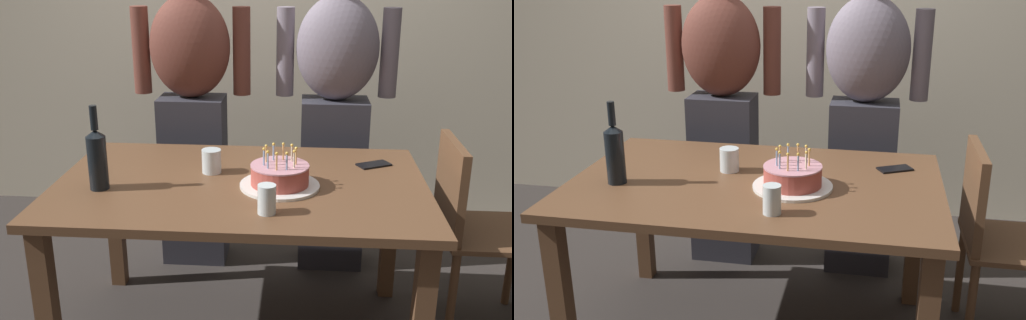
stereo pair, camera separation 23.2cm
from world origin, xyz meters
TOP-DOWN VIEW (x-y plane):
  - back_wall at (0.00, 1.55)m, footprint 5.20×0.10m
  - dining_table at (0.00, 0.00)m, footprint 1.50×0.96m
  - birthday_cake at (0.16, -0.05)m, footprint 0.32×0.32m
  - water_glass_near at (-0.13, 0.10)m, footprint 0.08×0.08m
  - water_glass_far at (0.13, -0.31)m, footprint 0.07×0.07m
  - wine_bottle at (-0.54, -0.12)m, footprint 0.08×0.08m
  - cell_phone at (0.56, 0.24)m, footprint 0.16×0.13m
  - person_man_bearded at (-0.33, 0.73)m, footprint 0.61×0.27m
  - person_woman_cardigan at (0.41, 0.73)m, footprint 0.61×0.27m
  - dining_chair at (0.99, 0.19)m, footprint 0.42×0.42m

SIDE VIEW (x-z plane):
  - dining_chair at x=0.99m, z-range 0.08..0.95m
  - dining_table at x=0.00m, z-range 0.27..1.01m
  - cell_phone at x=0.56m, z-range 0.74..0.75m
  - birthday_cake at x=0.16m, z-range 0.70..0.87m
  - water_glass_near at x=-0.13m, z-range 0.74..0.84m
  - water_glass_far at x=0.13m, z-range 0.74..0.85m
  - wine_bottle at x=-0.54m, z-range 0.70..1.04m
  - person_man_bearded at x=-0.33m, z-range 0.04..1.70m
  - person_woman_cardigan at x=0.41m, z-range 0.04..1.70m
  - back_wall at x=0.00m, z-range 0.00..2.60m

